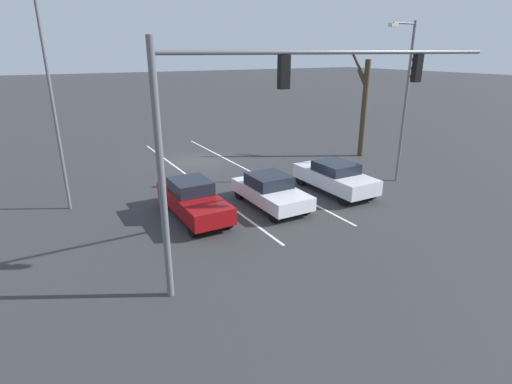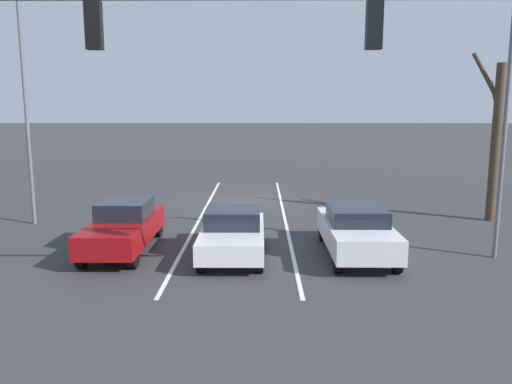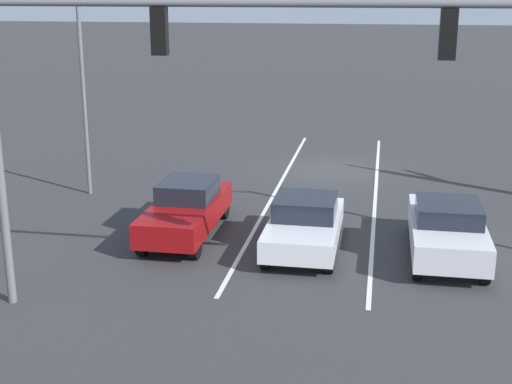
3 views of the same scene
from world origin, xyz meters
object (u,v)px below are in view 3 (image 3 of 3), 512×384
(traffic_signal_gantry, at_px, (166,74))
(street_lamp_right_shoulder, at_px, (84,42))
(car_maroon_rightlane_front, at_px, (186,209))
(car_white_midlane_front, at_px, (305,224))
(car_silver_leftlane_front, at_px, (447,229))

(traffic_signal_gantry, bearing_deg, street_lamp_right_shoulder, -57.78)
(car_maroon_rightlane_front, height_order, street_lamp_right_shoulder, street_lamp_right_shoulder)
(street_lamp_right_shoulder, bearing_deg, traffic_signal_gantry, 122.22)
(traffic_signal_gantry, relative_size, street_lamp_right_shoulder, 1.37)
(traffic_signal_gantry, distance_m, street_lamp_right_shoulder, 10.56)
(car_white_midlane_front, relative_size, traffic_signal_gantry, 0.33)
(car_white_midlane_front, distance_m, street_lamp_right_shoulder, 10.16)
(car_silver_leftlane_front, height_order, street_lamp_right_shoulder, street_lamp_right_shoulder)
(car_silver_leftlane_front, distance_m, street_lamp_right_shoulder, 13.37)
(car_maroon_rightlane_front, distance_m, traffic_signal_gantry, 7.06)
(car_silver_leftlane_front, relative_size, traffic_signal_gantry, 0.36)
(car_white_midlane_front, xyz_separation_m, car_maroon_rightlane_front, (3.57, -0.57, 0.07))
(car_silver_leftlane_front, distance_m, traffic_signal_gantry, 9.10)
(car_silver_leftlane_front, height_order, traffic_signal_gantry, traffic_signal_gantry)
(car_maroon_rightlane_front, relative_size, street_lamp_right_shoulder, 0.51)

